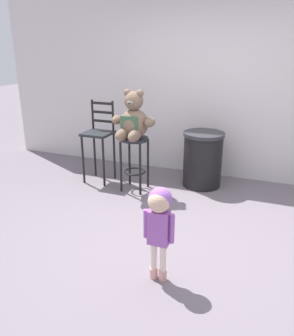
% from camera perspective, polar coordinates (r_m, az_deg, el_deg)
% --- Properties ---
extents(ground_plane, '(24.00, 24.00, 0.00)m').
position_cam_1_polar(ground_plane, '(3.74, 3.07, -11.21)').
color(ground_plane, slate).
extents(building_wall, '(7.10, 0.30, 3.03)m').
position_cam_1_polar(building_wall, '(5.34, 11.19, 15.02)').
color(building_wall, silver).
rests_on(building_wall, ground_plane).
extents(bar_stool_with_teddy, '(0.38, 0.38, 0.75)m').
position_cam_1_polar(bar_stool_with_teddy, '(4.69, -2.09, 2.51)').
color(bar_stool_with_teddy, black).
rests_on(bar_stool_with_teddy, ground_plane).
extents(teddy_bear, '(0.60, 0.54, 0.64)m').
position_cam_1_polar(teddy_bear, '(4.55, -2.32, 7.87)').
color(teddy_bear, '#755D4B').
rests_on(teddy_bear, bar_stool_with_teddy).
extents(child_walking, '(0.27, 0.22, 0.85)m').
position_cam_1_polar(child_walking, '(2.83, 2.05, -7.79)').
color(child_walking, '#E09F95').
rests_on(child_walking, ground_plane).
extents(trash_bin, '(0.57, 0.57, 0.78)m').
position_cam_1_polar(trash_bin, '(4.93, 9.22, 1.46)').
color(trash_bin, black).
rests_on(trash_bin, ground_plane).
extents(bar_chair_empty, '(0.39, 0.39, 1.17)m').
position_cam_1_polar(bar_chair_empty, '(5.04, -7.99, 5.10)').
color(bar_chair_empty, black).
rests_on(bar_chair_empty, ground_plane).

